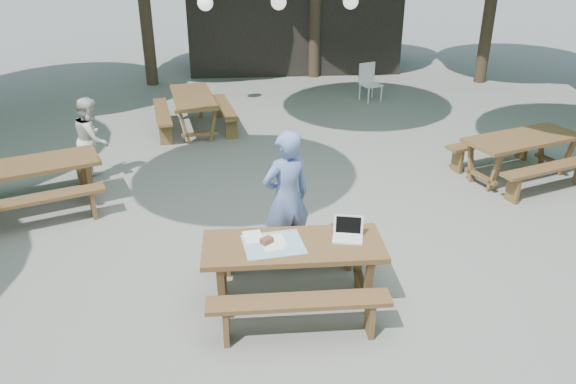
% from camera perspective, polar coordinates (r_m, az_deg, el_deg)
% --- Properties ---
extents(ground, '(80.00, 80.00, 0.00)m').
position_cam_1_polar(ground, '(7.98, 3.53, -4.00)').
color(ground, slate).
rests_on(ground, ground).
extents(pavilion, '(6.00, 3.00, 2.80)m').
position_cam_1_polar(pavilion, '(17.62, 0.41, 17.23)').
color(pavilion, black).
rests_on(pavilion, ground).
extents(main_picnic_table, '(2.00, 1.58, 0.75)m').
position_cam_1_polar(main_picnic_table, '(6.39, 0.52, -8.08)').
color(main_picnic_table, '#52321C').
rests_on(main_picnic_table, ground).
extents(picnic_table_nw, '(2.36, 2.18, 0.75)m').
position_cam_1_polar(picnic_table_nw, '(9.23, -24.59, 0.54)').
color(picnic_table_nw, '#52321C').
rests_on(picnic_table_nw, ground).
extents(picnic_table_ne, '(2.32, 2.13, 0.75)m').
position_cam_1_polar(picnic_table_ne, '(10.25, 22.48, 3.30)').
color(picnic_table_ne, '#52321C').
rests_on(picnic_table_ne, ground).
extents(picnic_table_far_w, '(1.90, 2.15, 0.75)m').
position_cam_1_polar(picnic_table_far_w, '(12.01, -9.52, 8.00)').
color(picnic_table_far_w, '#52321C').
rests_on(picnic_table_far_w, ground).
extents(woman, '(0.76, 0.64, 1.76)m').
position_cam_1_polar(woman, '(6.92, -0.15, -0.62)').
color(woman, '#657BB8').
rests_on(woman, ground).
extents(second_person, '(0.58, 0.72, 1.41)m').
position_cam_1_polar(second_person, '(9.92, -19.26, 5.11)').
color(second_person, silver).
rests_on(second_person, ground).
extents(plastic_chair, '(0.58, 0.58, 0.90)m').
position_cam_1_polar(plastic_chair, '(14.15, 8.34, 10.19)').
color(plastic_chair, white).
rests_on(plastic_chair, ground).
extents(laptop, '(0.38, 0.33, 0.24)m').
position_cam_1_polar(laptop, '(6.33, 6.11, -4.09)').
color(laptop, white).
rests_on(laptop, main_picnic_table).
extents(tabletop_clutter, '(0.72, 0.65, 0.08)m').
position_cam_1_polar(tabletop_clutter, '(6.19, -1.69, -5.23)').
color(tabletop_clutter, teal).
rests_on(tabletop_clutter, main_picnic_table).
extents(paper_lanterns, '(9.00, 0.34, 0.38)m').
position_cam_1_polar(paper_lanterns, '(12.99, -0.90, 18.75)').
color(paper_lanterns, black).
rests_on(paper_lanterns, ground).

